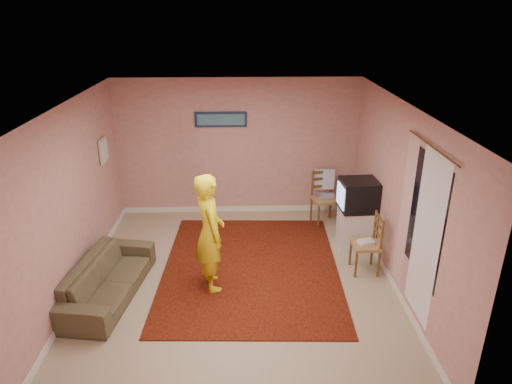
{
  "coord_description": "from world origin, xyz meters",
  "views": [
    {
      "loc": [
        0.09,
        -5.73,
        3.78
      ],
      "look_at": [
        0.28,
        0.6,
        1.18
      ],
      "focal_mm": 32.0,
      "sensor_mm": 36.0,
      "label": 1
    }
  ],
  "objects_px": {
    "tv_cabinet": "(355,228)",
    "sofa": "(108,278)",
    "chair_a": "(326,193)",
    "person": "(210,233)",
    "chair_b": "(366,238)",
    "crt_tv": "(358,195)"
  },
  "relations": [
    {
      "from": "tv_cabinet",
      "to": "sofa",
      "type": "xyz_separation_m",
      "value": [
        -3.75,
        -1.28,
        -0.07
      ]
    },
    {
      "from": "chair_a",
      "to": "person",
      "type": "relative_size",
      "value": 0.31
    },
    {
      "from": "chair_a",
      "to": "chair_b",
      "type": "distance_m",
      "value": 1.69
    },
    {
      "from": "tv_cabinet",
      "to": "chair_b",
      "type": "bearing_deg",
      "value": -92.33
    },
    {
      "from": "crt_tv",
      "to": "sofa",
      "type": "bearing_deg",
      "value": -164.26
    },
    {
      "from": "tv_cabinet",
      "to": "crt_tv",
      "type": "xyz_separation_m",
      "value": [
        -0.01,
        -0.0,
        0.6
      ]
    },
    {
      "from": "tv_cabinet",
      "to": "chair_b",
      "type": "relative_size",
      "value": 1.38
    },
    {
      "from": "tv_cabinet",
      "to": "crt_tv",
      "type": "bearing_deg",
      "value": -176.92
    },
    {
      "from": "chair_b",
      "to": "person",
      "type": "distance_m",
      "value": 2.34
    },
    {
      "from": "person",
      "to": "crt_tv",
      "type": "bearing_deg",
      "value": -82.79
    },
    {
      "from": "tv_cabinet",
      "to": "crt_tv",
      "type": "relative_size",
      "value": 1.13
    },
    {
      "from": "tv_cabinet",
      "to": "sofa",
      "type": "height_order",
      "value": "tv_cabinet"
    },
    {
      "from": "chair_b",
      "to": "sofa",
      "type": "xyz_separation_m",
      "value": [
        -3.72,
        -0.53,
        -0.29
      ]
    },
    {
      "from": "chair_b",
      "to": "sofa",
      "type": "distance_m",
      "value": 3.77
    },
    {
      "from": "person",
      "to": "tv_cabinet",
      "type": "bearing_deg",
      "value": -82.84
    },
    {
      "from": "chair_a",
      "to": "sofa",
      "type": "bearing_deg",
      "value": -160.2
    },
    {
      "from": "person",
      "to": "chair_b",
      "type": "bearing_deg",
      "value": -99.48
    },
    {
      "from": "chair_a",
      "to": "person",
      "type": "height_order",
      "value": "person"
    },
    {
      "from": "chair_a",
      "to": "person",
      "type": "distance_m",
      "value": 2.82
    },
    {
      "from": "chair_b",
      "to": "sofa",
      "type": "bearing_deg",
      "value": -82.48
    },
    {
      "from": "crt_tv",
      "to": "sofa",
      "type": "xyz_separation_m",
      "value": [
        -3.74,
        -1.28,
        -0.67
      ]
    },
    {
      "from": "crt_tv",
      "to": "chair_a",
      "type": "xyz_separation_m",
      "value": [
        -0.35,
        0.92,
        -0.34
      ]
    }
  ]
}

